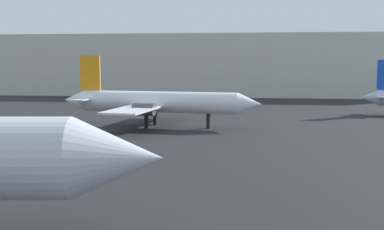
% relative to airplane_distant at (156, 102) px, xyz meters
% --- Properties ---
extents(airplane_distant, '(26.75, 23.30, 9.19)m').
position_rel_airplane_distant_xyz_m(airplane_distant, '(0.00, 0.00, 0.00)').
color(airplane_distant, white).
rests_on(airplane_distant, ground_plane).
extents(terminal_building, '(99.24, 18.83, 14.58)m').
position_rel_airplane_distant_xyz_m(terminal_building, '(0.19, 60.30, 4.08)').
color(terminal_building, beige).
rests_on(terminal_building, ground_plane).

